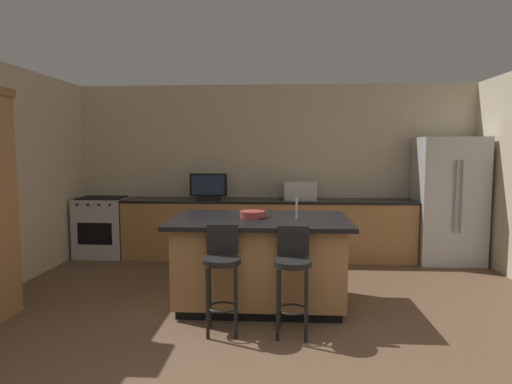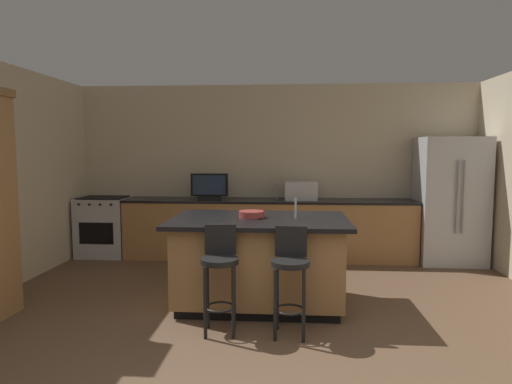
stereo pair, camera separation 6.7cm
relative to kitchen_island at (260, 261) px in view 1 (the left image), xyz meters
The scene contains 13 objects.
wall_back 2.57m from the kitchen_island, 87.87° to the left, with size 6.66×0.12×2.66m, color beige.
counter_back 2.04m from the kitchen_island, 89.79° to the left, with size 4.37×0.62×0.90m.
kitchen_island is the anchor object (origin of this frame).
refrigerator 3.35m from the kitchen_island, 36.81° to the left, with size 0.91×0.75×1.83m.
range_oven 3.27m from the kitchen_island, 141.40° to the left, with size 0.75×0.63×0.92m.
microwave 2.18m from the kitchen_island, 76.36° to the left, with size 0.48×0.36×0.28m, color #B7BABF.
tv_monitor 2.26m from the kitchen_island, 113.95° to the left, with size 0.56×0.16×0.39m.
sink_faucet_back 2.22m from the kitchen_island, 86.49° to the left, with size 0.02×0.02×0.24m, color #B2B2B7.
sink_faucet_island 0.68m from the kitchen_island, ahead, with size 0.02×0.02×0.22m, color #B2B2B7.
bar_stool_left 0.81m from the kitchen_island, 112.51° to the right, with size 0.34×0.35×0.97m.
bar_stool_right 0.83m from the kitchen_island, 66.76° to the right, with size 0.34×0.34×0.97m.
fruit_bowl 0.50m from the kitchen_island, 161.24° to the left, with size 0.27×0.27×0.07m, color #993833.
cell_phone 0.46m from the kitchen_island, 57.09° to the right, with size 0.07×0.15×0.01m, color black.
Camera 1 is at (0.14, -2.61, 1.65)m, focal length 31.24 mm.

